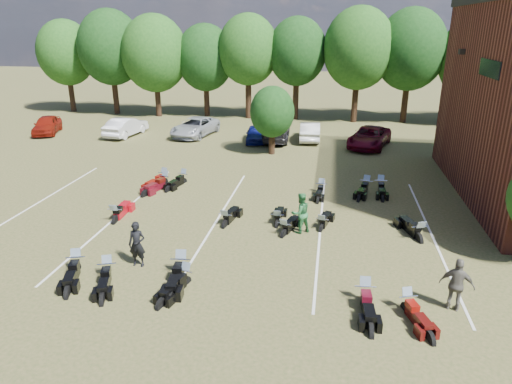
% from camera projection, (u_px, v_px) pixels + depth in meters
% --- Properties ---
extents(ground, '(160.00, 160.00, 0.00)m').
position_uv_depth(ground, '(270.00, 253.00, 18.96)').
color(ground, brown).
rests_on(ground, ground).
extents(car_0, '(3.21, 4.87, 1.54)m').
position_uv_depth(car_0, '(47.00, 125.00, 39.59)').
color(car_0, maroon).
rests_on(car_0, ground).
extents(car_1, '(2.27, 4.94, 1.57)m').
position_uv_depth(car_1, '(126.00, 127.00, 38.82)').
color(car_1, '#BABABE').
rests_on(car_1, ground).
extents(car_2, '(3.48, 5.88, 1.53)m').
position_uv_depth(car_2, '(195.00, 127.00, 38.79)').
color(car_2, '#979B9F').
rests_on(car_2, ground).
extents(car_3, '(2.46, 5.39, 1.53)m').
position_uv_depth(car_3, '(276.00, 131.00, 37.19)').
color(car_3, black).
rests_on(car_3, ground).
extents(car_4, '(2.02, 3.94, 1.28)m').
position_uv_depth(car_4, '(256.00, 134.00, 36.85)').
color(car_4, '#0D135D').
rests_on(car_4, ground).
extents(car_5, '(1.78, 4.59, 1.49)m').
position_uv_depth(car_5, '(310.00, 131.00, 37.31)').
color(car_5, '#B7B7B2').
rests_on(car_5, ground).
extents(car_6, '(3.98, 6.00, 1.53)m').
position_uv_depth(car_6, '(369.00, 137.00, 35.29)').
color(car_6, '#530416').
rests_on(car_6, ground).
extents(car_7, '(3.37, 5.77, 1.57)m').
position_uv_depth(car_7, '(489.00, 137.00, 35.30)').
color(car_7, '#3C3C41').
rests_on(car_7, ground).
extents(person_black, '(0.68, 0.45, 1.84)m').
position_uv_depth(person_black, '(137.00, 244.00, 17.71)').
color(person_black, black).
rests_on(person_black, ground).
extents(person_green, '(1.17, 1.11, 1.90)m').
position_uv_depth(person_green, '(300.00, 213.00, 20.60)').
color(person_green, '#266534').
rests_on(person_green, ground).
extents(person_grey, '(1.18, 0.77, 1.87)m').
position_uv_depth(person_grey, '(457.00, 285.00, 14.93)').
color(person_grey, '#58544B').
rests_on(person_grey, ground).
extents(motorcycle_1, '(1.41, 2.34, 1.25)m').
position_uv_depth(motorcycle_1, '(109.00, 278.00, 17.12)').
color(motorcycle_1, black).
rests_on(motorcycle_1, ground).
extents(motorcycle_2, '(1.43, 2.42, 1.29)m').
position_uv_depth(motorcycle_2, '(78.00, 272.00, 17.56)').
color(motorcycle_2, black).
rests_on(motorcycle_2, ground).
extents(motorcycle_3, '(1.18, 2.22, 1.18)m').
position_uv_depth(motorcycle_3, '(186.00, 284.00, 16.70)').
color(motorcycle_3, black).
rests_on(motorcycle_3, ground).
extents(motorcycle_4, '(1.06, 2.58, 1.40)m').
position_uv_depth(motorcycle_4, '(181.00, 275.00, 17.32)').
color(motorcycle_4, black).
rests_on(motorcycle_4, ground).
extents(motorcycle_5, '(0.89, 2.37, 1.30)m').
position_uv_depth(motorcycle_5, '(364.00, 302.00, 15.62)').
color(motorcycle_5, black).
rests_on(motorcycle_5, ground).
extents(motorcycle_6, '(1.31, 2.22, 1.18)m').
position_uv_depth(motorcycle_6, '(406.00, 311.00, 15.13)').
color(motorcycle_6, '#420B09').
rests_on(motorcycle_6, ground).
extents(motorcycle_7, '(0.86, 2.38, 1.31)m').
position_uv_depth(motorcycle_7, '(116.00, 222.00, 21.99)').
color(motorcycle_7, maroon).
rests_on(motorcycle_7, ground).
extents(motorcycle_9, '(1.03, 2.25, 1.21)m').
position_uv_depth(motorcycle_9, '(225.00, 226.00, 21.51)').
color(motorcycle_9, black).
rests_on(motorcycle_9, ground).
extents(motorcycle_10, '(1.29, 2.22, 1.18)m').
position_uv_depth(motorcycle_10, '(284.00, 236.00, 20.55)').
color(motorcycle_10, black).
rests_on(motorcycle_10, ground).
extents(motorcycle_11, '(0.70, 2.07, 1.15)m').
position_uv_depth(motorcycle_11, '(277.00, 226.00, 21.56)').
color(motorcycle_11, black).
rests_on(motorcycle_11, ground).
extents(motorcycle_12, '(1.07, 2.11, 1.13)m').
position_uv_depth(motorcycle_12, '(321.00, 230.00, 21.11)').
color(motorcycle_12, black).
rests_on(motorcycle_12, ground).
extents(motorcycle_13, '(1.50, 2.54, 1.35)m').
position_uv_depth(motorcycle_13, '(418.00, 240.00, 20.10)').
color(motorcycle_13, black).
rests_on(motorcycle_13, ground).
extents(motorcycle_14, '(1.47, 2.53, 1.34)m').
position_uv_depth(motorcycle_14, '(165.00, 187.00, 26.77)').
color(motorcycle_14, '#4E0B14').
rests_on(motorcycle_14, ground).
extents(motorcycle_15, '(1.34, 2.47, 1.31)m').
position_uv_depth(motorcycle_15, '(164.00, 183.00, 27.36)').
color(motorcycle_15, maroon).
rests_on(motorcycle_15, ground).
extents(motorcycle_16, '(1.22, 2.27, 1.21)m').
position_uv_depth(motorcycle_16, '(183.00, 183.00, 27.38)').
color(motorcycle_16, black).
rests_on(motorcycle_16, ground).
extents(motorcycle_18, '(0.80, 2.10, 1.15)m').
position_uv_depth(motorcycle_18, '(321.00, 193.00, 25.77)').
color(motorcycle_18, black).
rests_on(motorcycle_18, ground).
extents(motorcycle_19, '(1.31, 2.40, 1.28)m').
position_uv_depth(motorcycle_19, '(365.00, 191.00, 26.07)').
color(motorcycle_19, black).
rests_on(motorcycle_19, ground).
extents(motorcycle_20, '(0.74, 2.26, 1.25)m').
position_uv_depth(motorcycle_20, '(380.00, 191.00, 26.14)').
color(motorcycle_20, black).
rests_on(motorcycle_20, ground).
extents(tree_line, '(56.00, 6.00, 9.79)m').
position_uv_depth(tree_line, '(302.00, 54.00, 43.78)').
color(tree_line, black).
rests_on(tree_line, ground).
extents(young_tree_midfield, '(3.20, 3.20, 4.70)m').
position_uv_depth(young_tree_midfield, '(272.00, 112.00, 32.55)').
color(young_tree_midfield, black).
rests_on(young_tree_midfield, ground).
extents(parking_lines, '(20.10, 14.00, 0.01)m').
position_uv_depth(parking_lines, '(217.00, 220.00, 22.20)').
color(parking_lines, silver).
rests_on(parking_lines, ground).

